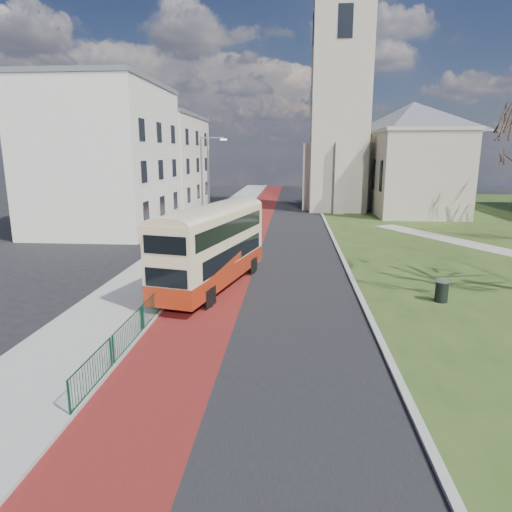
# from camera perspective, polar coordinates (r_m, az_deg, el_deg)

# --- Properties ---
(ground) EXTENTS (160.00, 160.00, 0.00)m
(ground) POSITION_cam_1_polar(r_m,az_deg,el_deg) (19.76, -3.79, -7.52)
(ground) COLOR black
(ground) RESTS_ON ground
(road_carriageway) EXTENTS (9.00, 120.00, 0.01)m
(road_carriageway) POSITION_cam_1_polar(r_m,az_deg,el_deg) (38.96, 2.68, 2.63)
(road_carriageway) COLOR black
(road_carriageway) RESTS_ON ground
(bus_lane) EXTENTS (3.40, 120.00, 0.01)m
(bus_lane) POSITION_cam_1_polar(r_m,az_deg,el_deg) (39.14, -1.28, 2.69)
(bus_lane) COLOR #591414
(bus_lane) RESTS_ON ground
(pavement_west) EXTENTS (4.00, 120.00, 0.12)m
(pavement_west) POSITION_cam_1_polar(r_m,az_deg,el_deg) (39.69, -6.75, 2.82)
(pavement_west) COLOR gray
(pavement_west) RESTS_ON ground
(kerb_west) EXTENTS (0.25, 120.00, 0.13)m
(kerb_west) POSITION_cam_1_polar(r_m,az_deg,el_deg) (39.35, -3.89, 2.80)
(kerb_west) COLOR #999993
(kerb_west) RESTS_ON ground
(kerb_east) EXTENTS (0.25, 80.00, 0.13)m
(kerb_east) POSITION_cam_1_polar(r_m,az_deg,el_deg) (41.03, 9.22, 3.08)
(kerb_east) COLOR #999993
(kerb_east) RESTS_ON ground
(pedestrian_railing) EXTENTS (0.07, 24.00, 1.12)m
(pedestrian_railing) POSITION_cam_1_polar(r_m,az_deg,el_deg) (23.89, -9.43, -2.68)
(pedestrian_railing) COLOR #0D3A25
(pedestrian_railing) RESTS_ON ground
(gothic_church) EXTENTS (16.38, 18.00, 40.00)m
(gothic_church) POSITION_cam_1_polar(r_m,az_deg,el_deg) (57.52, 15.20, 18.61)
(gothic_church) COLOR gray
(gothic_church) RESTS_ON ground
(street_block_near) EXTENTS (10.30, 14.30, 13.00)m
(street_block_near) POSITION_cam_1_polar(r_m,az_deg,el_deg) (43.68, -18.36, 11.69)
(street_block_near) COLOR silver
(street_block_near) RESTS_ON ground
(street_block_far) EXTENTS (10.30, 16.30, 11.50)m
(street_block_far) POSITION_cam_1_polar(r_m,az_deg,el_deg) (58.79, -12.20, 11.41)
(street_block_far) COLOR beige
(street_block_far) RESTS_ON ground
(streetlamp) EXTENTS (2.13, 0.18, 8.00)m
(streetlamp) POSITION_cam_1_polar(r_m,az_deg,el_deg) (37.09, -6.55, 9.20)
(streetlamp) COLOR gray
(streetlamp) RESTS_ON pavement_west
(bus) EXTENTS (4.44, 10.09, 4.11)m
(bus) POSITION_cam_1_polar(r_m,az_deg,el_deg) (23.34, -5.44, 1.59)
(bus) COLOR maroon
(bus) RESTS_ON ground
(litter_bin) EXTENTS (0.69, 0.69, 1.02)m
(litter_bin) POSITION_cam_1_polar(r_m,az_deg,el_deg) (22.99, 22.19, -4.09)
(litter_bin) COLOR black
(litter_bin) RESTS_ON grass_green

